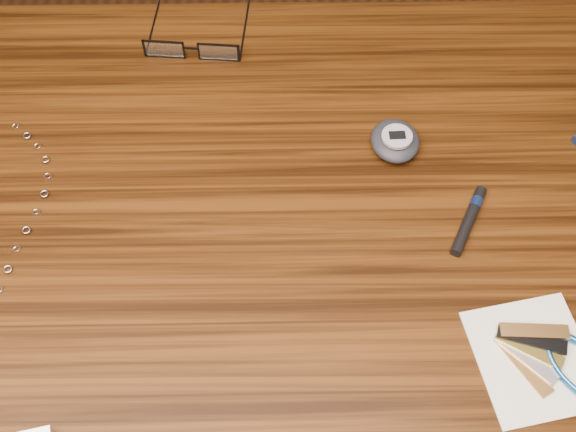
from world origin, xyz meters
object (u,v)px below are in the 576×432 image
notepad_keys (555,361)px  desk (219,292)px  pedometer (395,140)px  eyeglasses (192,47)px

notepad_keys → desk: bearing=157.8°
pedometer → notepad_keys: (0.12, -0.25, -0.01)m
pedometer → desk: bearing=-148.0°
eyeglasses → pedometer: (0.22, -0.14, -0.00)m
desk → pedometer: bearing=32.0°
desk → eyeglasses: bearing=97.1°
eyeglasses → pedometer: 0.27m
desk → pedometer: pedometer is taller
pedometer → notepad_keys: bearing=-64.1°
desk → pedometer: size_ratio=16.31×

